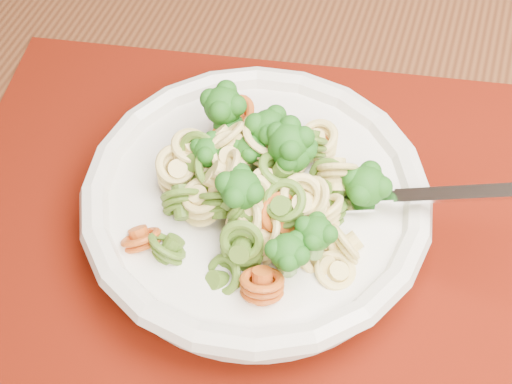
% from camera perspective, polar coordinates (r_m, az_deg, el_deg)
% --- Properties ---
extents(dining_table, '(1.47, 0.95, 0.77)m').
position_cam_1_polar(dining_table, '(0.67, 8.62, -0.70)').
color(dining_table, '#572F18').
rests_on(dining_table, ground).
extents(placemat, '(0.54, 0.45, 0.00)m').
position_cam_1_polar(placemat, '(0.51, 1.03, -4.13)').
color(placemat, '#4F0B03').
rests_on(placemat, dining_table).
extents(pasta_bowl, '(0.24, 0.24, 0.05)m').
position_cam_1_polar(pasta_bowl, '(0.50, 0.00, -0.78)').
color(pasta_bowl, silver).
rests_on(pasta_bowl, placemat).
extents(pasta_broccoli_heap, '(0.21, 0.21, 0.06)m').
position_cam_1_polar(pasta_broccoli_heap, '(0.48, 0.00, 0.42)').
color(pasta_broccoli_heap, '#E1D16F').
rests_on(pasta_broccoli_heap, pasta_bowl).
extents(fork, '(0.18, 0.05, 0.08)m').
position_cam_1_polar(fork, '(0.48, 8.14, -0.51)').
color(fork, silver).
rests_on(fork, pasta_bowl).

